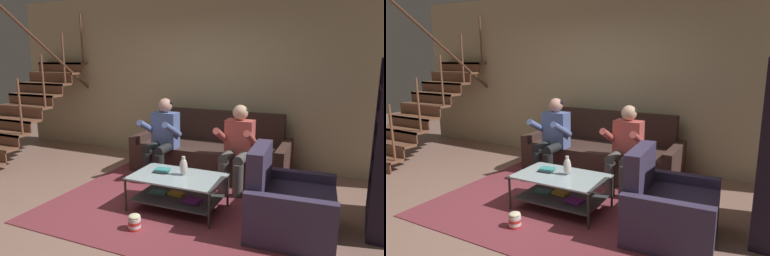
# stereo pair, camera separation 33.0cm
# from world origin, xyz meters

# --- Properties ---
(ground) EXTENTS (16.80, 16.80, 0.00)m
(ground) POSITION_xyz_m (0.00, 0.00, 0.00)
(ground) COLOR #997263
(back_partition) EXTENTS (8.40, 0.12, 2.90)m
(back_partition) POSITION_xyz_m (0.00, 2.46, 1.45)
(back_partition) COLOR #C3B38B
(back_partition) RESTS_ON ground
(staircase_run) EXTENTS (1.09, 2.55, 2.81)m
(staircase_run) POSITION_xyz_m (-3.16, 1.38, 1.05)
(staircase_run) COLOR brown
(staircase_run) RESTS_ON ground
(couch) EXTENTS (2.40, 0.94, 0.94)m
(couch) POSITION_xyz_m (0.20, 1.83, 0.30)
(couch) COLOR #402B25
(couch) RESTS_ON ground
(person_seated_left) EXTENTS (0.50, 0.58, 1.20)m
(person_seated_left) POSITION_xyz_m (-0.38, 1.27, 0.66)
(person_seated_left) COLOR #222426
(person_seated_left) RESTS_ON ground
(person_seated_right) EXTENTS (0.50, 0.58, 1.16)m
(person_seated_right) POSITION_xyz_m (0.78, 1.27, 0.64)
(person_seated_right) COLOR #514F4D
(person_seated_right) RESTS_ON ground
(coffee_table) EXTENTS (1.08, 0.66, 0.42)m
(coffee_table) POSITION_xyz_m (0.32, 0.36, 0.28)
(coffee_table) COLOR #ABC0C6
(coffee_table) RESTS_ON ground
(area_rug) EXTENTS (3.05, 3.42, 0.01)m
(area_rug) POSITION_xyz_m (0.26, 0.97, 0.01)
(area_rug) COLOR brown
(area_rug) RESTS_ON ground
(vase) EXTENTS (0.09, 0.09, 0.23)m
(vase) POSITION_xyz_m (0.38, 0.42, 0.53)
(vase) COLOR silver
(vase) RESTS_ON coffee_table
(book_stack) EXTENTS (0.20, 0.16, 0.05)m
(book_stack) POSITION_xyz_m (0.10, 0.40, 0.44)
(book_stack) COLOR #2F262C
(book_stack) RESTS_ON coffee_table
(armchair) EXTENTS (0.90, 0.96, 0.90)m
(armchair) POSITION_xyz_m (1.61, 0.33, 0.29)
(armchair) COLOR #3D3350
(armchair) RESTS_ON ground
(popcorn_tub) EXTENTS (0.13, 0.13, 0.18)m
(popcorn_tub) POSITION_xyz_m (0.14, -0.29, 0.09)
(popcorn_tub) COLOR red
(popcorn_tub) RESTS_ON ground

